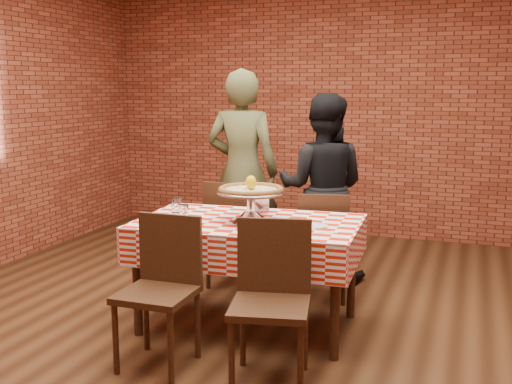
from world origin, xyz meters
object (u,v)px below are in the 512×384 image
condiment_caddy (261,202)px  table (248,274)px  pizza (251,191)px  chair_far_left (237,233)px  chair_near_right (270,306)px  diner_olive (242,171)px  water_glass_right (177,205)px  chair_near_left (157,294)px  pizza_stand (251,207)px  chair_far_right (323,245)px  water_glass_left (184,212)px  diner_black (322,188)px

condiment_caddy → table: bearing=-112.8°
pizza → chair_far_left: bearing=117.3°
chair_near_right → diner_olive: (-0.94, 2.00, 0.45)m
pizza → water_glass_right: pizza is taller
water_glass_right → chair_near_left: bearing=-70.9°
pizza_stand → chair_far_right: pizza_stand is taller
chair_far_right → diner_olive: (-0.88, 0.51, 0.48)m
pizza_stand → pizza: bearing=180.0°
condiment_caddy → chair_far_left: bearing=102.4°
condiment_caddy → diner_olive: bearing=93.6°
water_glass_left → condiment_caddy: size_ratio=0.69×
chair_near_left → chair_far_left: 1.58m
diner_black → chair_far_right: bearing=99.8°
chair_near_left → chair_far_right: (0.64, 1.52, -0.02)m
chair_far_right → chair_near_right: bearing=80.0°
pizza_stand → chair_near_left: pizza_stand is taller
diner_olive → diner_black: diner_olive is taller
chair_far_left → diner_black: (0.62, 0.43, 0.35)m
table → chair_far_right: 0.83m
water_glass_right → diner_black: (0.80, 1.16, -0.01)m
chair_near_right → chair_far_left: chair_near_right is taller
diner_olive → pizza: bearing=110.0°
diner_black → condiment_caddy: bearing=71.2°
water_glass_right → chair_far_right: (0.94, 0.67, -0.38)m
table → pizza_stand: 0.49m
chair_far_right → pizza: bearing=55.7°
pizza_stand → water_glass_right: 0.63m
chair_near_left → condiment_caddy: bearing=74.4°
condiment_caddy → chair_near_left: 1.15m
water_glass_right → chair_far_right: bearing=35.7°
condiment_caddy → chair_far_left: size_ratio=0.17×
condiment_caddy → chair_near_left: (-0.29, -1.05, -0.39)m
table → diner_black: (0.22, 1.24, 0.43)m
water_glass_right → pizza_stand: bearing=-10.0°
table → water_glass_left: (-0.42, -0.13, 0.44)m
chair_far_left → water_glass_right: bearing=79.6°
pizza_stand → chair_near_left: bearing=-113.7°
chair_near_left → diner_black: (0.51, 2.01, 0.36)m
table → water_glass_left: bearing=-162.5°
chair_far_left → diner_olive: bearing=-70.7°
pizza_stand → chair_far_left: (-0.43, 0.84, -0.41)m
pizza_stand → diner_olive: (-0.56, 1.29, 0.05)m
chair_near_right → pizza: bearing=106.2°
table → water_glass_right: 0.74m
water_glass_right → chair_far_left: bearing=75.9°
condiment_caddy → chair_near_left: condiment_caddy is taller
diner_olive → chair_far_right: bearing=146.4°
pizza → chair_far_right: bearing=67.8°
pizza_stand → pizza: pizza is taller
chair_near_left → chair_far_left: (-0.11, 1.58, 0.00)m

